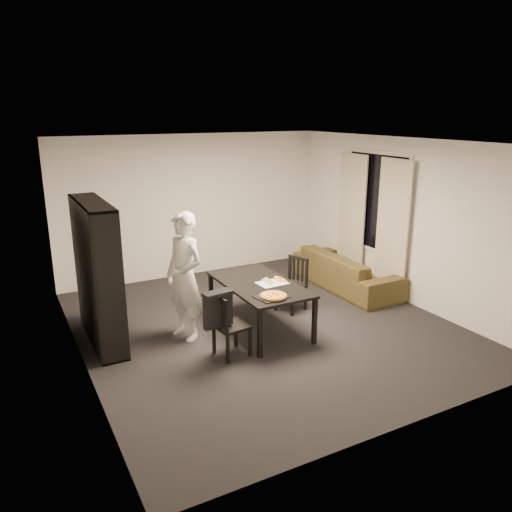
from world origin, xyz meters
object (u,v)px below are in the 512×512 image
pepperoni_pizza (273,296)px  sofa (346,271)px  baking_tray (271,297)px  chair_left (226,322)px  person (185,277)px  chair_right (294,280)px  bookshelf (98,274)px  dining_table (259,287)px

pepperoni_pizza → sofa: pepperoni_pizza is taller
baking_tray → chair_left: bearing=-179.8°
person → baking_tray: (0.89, -0.78, -0.18)m
chair_right → sofa: chair_right is taller
bookshelf → pepperoni_pizza: bearing=-32.4°
baking_tray → dining_table: bearing=77.8°
person → pepperoni_pizza: 1.22m
chair_left → bookshelf: bearing=39.8°
chair_right → baking_tray: bearing=-65.0°
chair_right → bookshelf: bearing=-115.0°
chair_left → baking_tray: bearing=-96.8°
baking_tray → pepperoni_pizza: size_ratio=1.14×
chair_right → person: 1.88m
dining_table → pepperoni_pizza: (-0.11, -0.58, 0.09)m
dining_table → person: 1.06m
dining_table → chair_right: 0.92m
sofa → dining_table: bearing=110.0°
bookshelf → pepperoni_pizza: size_ratio=5.43×
bookshelf → person: (1.04, -0.42, -0.08)m
dining_table → chair_left: chair_left is taller
dining_table → baking_tray: (-0.12, -0.55, 0.07)m
dining_table → pepperoni_pizza: bearing=-100.7°
sofa → person: bearing=99.9°
baking_tray → person: bearing=138.8°
baking_tray → pepperoni_pizza: pepperoni_pizza is taller
chair_left → person: bearing=10.2°
bookshelf → sofa: bearing=1.8°
bookshelf → pepperoni_pizza: bookshelf is taller
person → bookshelf: bearing=-131.5°
chair_left → sofa: size_ratio=0.39×
bookshelf → baking_tray: bearing=-31.8°
pepperoni_pizza → chair_right: bearing=46.2°
chair_left → pepperoni_pizza: (0.66, -0.03, 0.24)m
pepperoni_pizza → dining_table: bearing=79.3°
chair_left → baking_tray: chair_left is taller
person → baking_tray: size_ratio=4.35×
chair_left → pepperoni_pizza: bearing=-99.6°
sofa → bookshelf: bearing=91.8°
chair_right → baking_tray: 1.35m
dining_table → baking_tray: 0.56m
chair_right → person: bearing=-104.9°
bookshelf → chair_left: bearing=-43.1°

